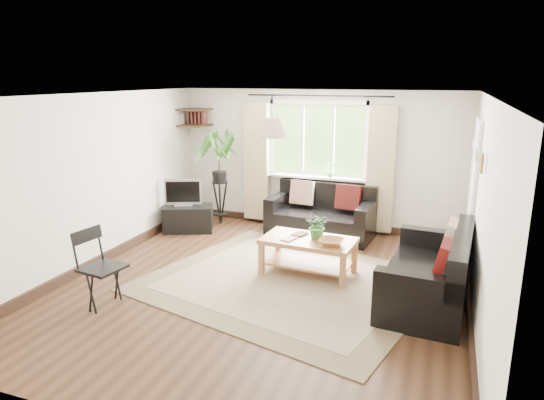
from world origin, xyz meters
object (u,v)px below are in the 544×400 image
(coffee_table, at_px, (308,256))
(tv_stand, at_px, (188,218))
(sofa_back, at_px, (321,212))
(sofa_right, at_px, (427,268))
(folding_chair, at_px, (103,269))
(palm_stand, at_px, (220,178))

(coffee_table, bearing_deg, tv_stand, 155.51)
(tv_stand, bearing_deg, coffee_table, -47.44)
(sofa_back, xyz_separation_m, sofa_right, (1.79, -1.98, 0.02))
(sofa_back, relative_size, sofa_right, 0.96)
(sofa_back, bearing_deg, sofa_right, -42.71)
(sofa_back, distance_m, tv_stand, 2.29)
(coffee_table, relative_size, tv_stand, 1.49)
(coffee_table, height_order, folding_chair, folding_chair)
(sofa_right, bearing_deg, folding_chair, -63.79)
(sofa_right, bearing_deg, palm_stand, -114.33)
(coffee_table, distance_m, folding_chair, 2.63)
(coffee_table, xyz_separation_m, folding_chair, (-1.97, -1.72, 0.21))
(tv_stand, relative_size, palm_stand, 0.49)
(folding_chair, bearing_deg, tv_stand, 18.51)
(sofa_right, height_order, palm_stand, palm_stand)
(sofa_back, relative_size, palm_stand, 1.02)
(sofa_back, height_order, sofa_right, sofa_right)
(palm_stand, height_order, folding_chair, palm_stand)
(palm_stand, bearing_deg, sofa_right, -28.89)
(tv_stand, distance_m, palm_stand, 0.92)
(sofa_right, distance_m, palm_stand, 4.22)
(tv_stand, bearing_deg, folding_chair, -103.00)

